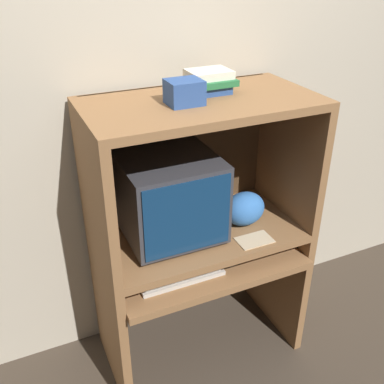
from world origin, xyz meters
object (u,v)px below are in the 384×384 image
at_px(book_stack, 209,81).
at_px(snack_bag, 244,209).
at_px(mouse, 231,262).
at_px(storage_box, 184,92).
at_px(crt_monitor, 170,197).
at_px(keyboard, 180,275).

bearing_deg(book_stack, snack_bag, -35.11).
xyz_separation_m(mouse, storage_box, (-0.17, 0.13, 0.79)).
xyz_separation_m(crt_monitor, book_stack, (0.21, 0.05, 0.49)).
bearing_deg(storage_box, keyboard, -124.81).
height_order(keyboard, mouse, mouse).
distance_m(mouse, book_stack, 0.83).
distance_m(crt_monitor, book_stack, 0.53).
relative_size(snack_bag, storage_box, 1.47).
relative_size(crt_monitor, snack_bag, 2.08).
bearing_deg(keyboard, snack_bag, 15.50).
distance_m(keyboard, mouse, 0.25).
relative_size(crt_monitor, storage_box, 3.07).
bearing_deg(keyboard, book_stack, 41.75).
bearing_deg(mouse, book_stack, 93.61).
height_order(crt_monitor, mouse, crt_monitor).
height_order(mouse, storage_box, storage_box).
xyz_separation_m(snack_bag, book_stack, (-0.15, 0.10, 0.60)).
relative_size(keyboard, storage_box, 2.86).
distance_m(mouse, storage_box, 0.82).
relative_size(book_stack, storage_box, 1.43).
height_order(keyboard, storage_box, storage_box).
bearing_deg(crt_monitor, snack_bag, -9.29).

